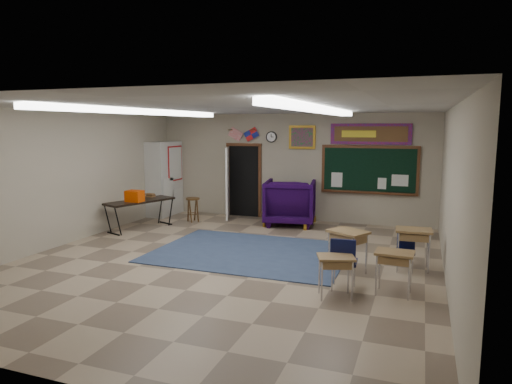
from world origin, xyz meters
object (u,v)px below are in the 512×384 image
(wingback_armchair, at_px, (290,202))
(student_desk_front_left, at_px, (348,249))
(wooden_stool, at_px, (193,209))
(folding_table, at_px, (140,213))
(student_desk_front_right, at_px, (413,247))

(wingback_armchair, height_order, student_desk_front_left, wingback_armchair)
(wooden_stool, bearing_deg, student_desk_front_left, -32.64)
(student_desk_front_left, xyz_separation_m, wooden_stool, (-4.78, 3.06, -0.09))
(wingback_armchair, relative_size, student_desk_front_left, 1.66)
(student_desk_front_left, relative_size, folding_table, 0.42)
(wingback_armchair, bearing_deg, folding_table, 18.09)
(folding_table, bearing_deg, student_desk_front_left, 2.66)
(wingback_armchair, relative_size, folding_table, 0.70)
(student_desk_front_right, bearing_deg, folding_table, 167.02)
(student_desk_front_left, distance_m, folding_table, 5.89)
(student_desk_front_left, bearing_deg, folding_table, -168.27)
(wingback_armchair, distance_m, folding_table, 3.97)
(student_desk_front_left, bearing_deg, wooden_stool, 176.52)
(wingback_armchair, height_order, wooden_stool, wingback_armchair)
(student_desk_front_left, xyz_separation_m, student_desk_front_right, (1.11, 0.63, -0.01))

